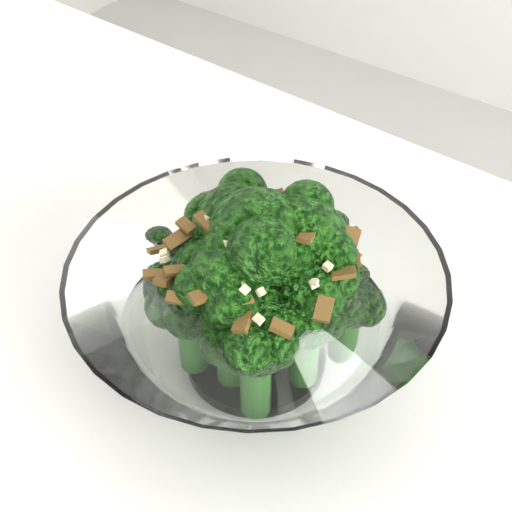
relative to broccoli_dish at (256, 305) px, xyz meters
The scene contains 1 object.
broccoli_dish is the anchor object (origin of this frame).
Camera 1 is at (0.05, -0.08, 1.12)m, focal length 55.00 mm.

